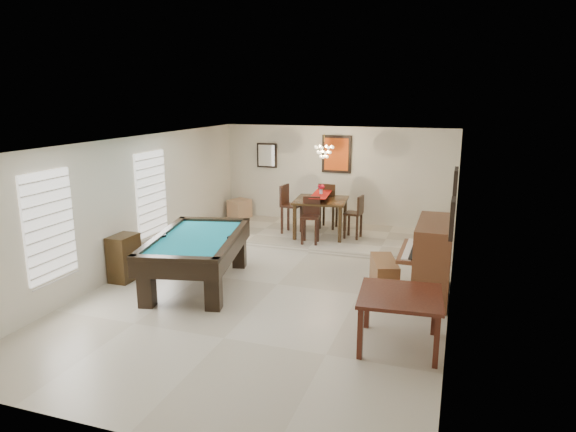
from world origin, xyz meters
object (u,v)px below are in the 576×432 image
Objects in this scene: piano_bench at (384,275)px; dining_chair_west at (292,209)px; pool_table at (198,261)px; apothecary_chest at (124,258)px; dining_chair_north at (329,205)px; dining_chair_east at (353,217)px; square_table at (399,320)px; flower_vase at (321,189)px; dining_table at (321,215)px; chandelier at (324,147)px; corner_bench at (240,209)px; upright_piano at (424,258)px; dining_chair_south at (310,221)px.

dining_chair_west is (-2.62, 2.69, 0.43)m from piano_bench.
pool_table is 1.43m from apothecary_chest.
dining_chair_east is (0.77, -0.72, -0.07)m from dining_chair_north.
flower_vase is at bearing 116.72° from square_table.
apothecary_chest is 0.74× the size of dining_chair_west.
dining_chair_north is (-0.00, 0.74, 0.08)m from dining_table.
dining_chair_east is (-1.13, 2.73, 0.35)m from piano_bench.
piano_bench is 2.98m from dining_chair_east.
piano_bench is 0.98× the size of dining_chair_east.
apothecary_chest is (-5.16, 1.00, 0.05)m from square_table.
dining_chair_north is 1.64m from chandelier.
corner_bench is at bearing -100.41° from dining_chair_east.
dining_table is at bearing -81.65° from dining_chair_east.
upright_piano reaches higher than dining_table.
square_table is 4.69× the size of flower_vase.
dining_chair_west is (-0.72, -0.02, -0.53)m from flower_vase.
corner_bench reaches higher than piano_bench.
dining_chair_south is 1.11m from dining_chair_east.
chandelier is at bearing 75.75° from flower_vase.
corner_bench is at bearing 92.18° from pool_table.
dining_chair_west is (-0.72, -0.02, 0.09)m from dining_table.
chandelier is at bearing -89.76° from dining_chair_east.
square_table is at bearing 25.40° from dining_chair_east.
apothecary_chest is at bearing -138.61° from dining_chair_south.
dining_chair_east is (2.11, 3.58, 0.18)m from pool_table.
pool_table is at bearing 162.00° from square_table.
pool_table is 4.51m from dining_chair_north.
pool_table reaches higher than piano_bench.
pool_table is at bearing -110.64° from dining_table.
dining_table is at bearing -104.25° from chandelier.
dining_chair_west is 1.94× the size of chandelier.
dining_chair_east is (0.77, 0.02, 0.01)m from dining_table.
dining_chair_south is (-1.95, 1.99, 0.37)m from piano_bench.
dining_chair_east is at bearing 108.79° from square_table.
dining_chair_south is (-2.45, 4.06, 0.26)m from square_table.
piano_bench is 1.14× the size of apothecary_chest.
dining_table is at bearing 180.00° from flower_vase.
upright_piano is at bearing -36.55° from corner_bench.
chandelier is at bearing 54.42° from apothecary_chest.
dining_chair_north is at bearing 90.04° from dining_table.
dining_table is at bearing 56.72° from pool_table.
dining_chair_west reaches higher than dining_table.
dining_chair_west is at bearing -30.03° from corner_bench.
piano_bench is at bearing -54.96° from dining_table.
dining_chair_north reaches higher than dining_chair_east.
flower_vase reaches higher than pool_table.
chandelier reaches higher than dining_chair_west.
chandelier is (-0.74, 0.08, 1.58)m from dining_chair_east.
corner_bench is at bearing 137.81° from dining_chair_south.
dining_chair_south is at bearing 142.09° from upright_piano.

